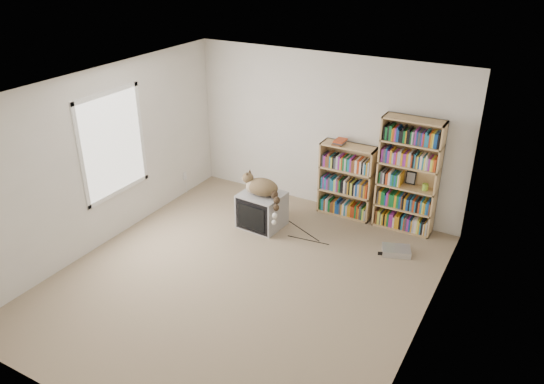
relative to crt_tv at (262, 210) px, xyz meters
The scene contains 17 objects.
floor 1.48m from the crt_tv, 69.93° to the right, with size 4.50×5.00×0.01m, color #9D876A.
wall_back 1.58m from the crt_tv, 66.15° to the left, with size 4.50×0.02×2.50m, color silver.
wall_front 4.02m from the crt_tv, 82.63° to the right, with size 4.50×0.02×2.50m, color silver.
wall_left 2.43m from the crt_tv, 141.96° to the right, with size 0.02×5.00×2.50m, color silver.
wall_right 3.22m from the crt_tv, 26.46° to the right, with size 0.02×5.00×2.50m, color silver.
ceiling 2.66m from the crt_tv, 69.93° to the right, with size 4.50×5.00×0.02m, color white.
window 2.38m from the crt_tv, 146.08° to the right, with size 0.02×1.22×1.52m, color white.
crt_tv is the anchor object (origin of this frame).
cat 0.39m from the crt_tv, 43.26° to the right, with size 0.74×0.52×0.58m.
bookcase_tall 2.22m from the crt_tv, 27.42° to the left, with size 0.87×0.30×1.75m.
bookcase_short 1.41m from the crt_tv, 45.76° to the left, with size 0.86×0.30×1.18m.
book_stack 1.56m from the crt_tv, 49.09° to the left, with size 0.18×0.24×0.08m, color #B53B18.
green_mug 2.44m from the crt_tv, 24.03° to the left, with size 0.09×0.09×0.10m, color #85B734.
framed_print 2.27m from the crt_tv, 29.01° to the left, with size 0.15×0.01×0.20m, color black.
dvd_player 2.08m from the crt_tv, ahead, with size 0.39×0.28×0.09m, color silver.
wall_outlet 1.77m from the crt_tv, 168.85° to the left, with size 0.01×0.08×0.13m, color silver.
floor_cables 0.53m from the crt_tv, 15.90° to the left, with size 1.20×0.70×0.01m, color black, non-canonical shape.
Camera 1 is at (3.12, -4.79, 4.05)m, focal length 35.00 mm.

